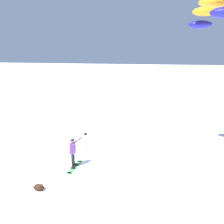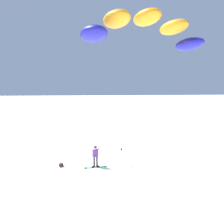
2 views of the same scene
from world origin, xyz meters
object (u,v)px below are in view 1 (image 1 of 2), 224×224
(snowboarder, at_px, (73,150))
(snowboard, at_px, (75,167))
(camera_tripod, at_px, (86,139))
(gear_bag_large, at_px, (39,187))
(traction_kite, at_px, (212,11))

(snowboarder, relative_size, snowboard, 0.92)
(camera_tripod, bearing_deg, gear_bag_large, -4.00)
(traction_kite, xyz_separation_m, camera_tripod, (-0.33, -6.75, -7.15))
(traction_kite, distance_m, camera_tripod, 9.83)
(snowboard, distance_m, traction_kite, 10.55)
(gear_bag_large, height_order, camera_tripod, camera_tripod)
(traction_kite, relative_size, camera_tripod, 3.65)
(snowboarder, xyz_separation_m, camera_tripod, (-2.01, -0.11, -0.06))
(snowboarder, height_order, camera_tripod, snowboarder)
(traction_kite, bearing_deg, camera_tripod, -92.79)
(snowboard, xyz_separation_m, camera_tripod, (-2.04, -0.20, 0.94))
(snowboard, distance_m, camera_tripod, 2.25)
(snowboard, relative_size, gear_bag_large, 3.35)
(gear_bag_large, relative_size, camera_tripod, 0.41)
(snowboarder, bearing_deg, snowboard, 74.48)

